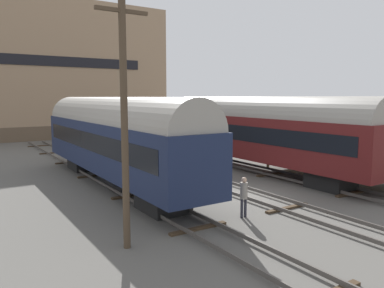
{
  "coord_description": "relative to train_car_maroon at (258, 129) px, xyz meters",
  "views": [
    {
      "loc": [
        -12.95,
        -14.78,
        5.2
      ],
      "look_at": [
        0.0,
        5.17,
        2.2
      ],
      "focal_mm": 35.0,
      "sensor_mm": 36.0,
      "label": 1
    }
  ],
  "objects": [
    {
      "name": "ground_plane",
      "position": [
        -4.99,
        -4.48,
        -2.99
      ],
      "size": [
        200.0,
        200.0,
        0.0
      ],
      "primitive_type": "plane",
      "color": "#56544F"
    },
    {
      "name": "track_left",
      "position": [
        -9.99,
        -4.48,
        -2.85
      ],
      "size": [
        2.6,
        60.0,
        0.26
      ],
      "color": "#4C4742",
      "rests_on": "ground"
    },
    {
      "name": "track_middle",
      "position": [
        -4.99,
        -4.48,
        -2.85
      ],
      "size": [
        2.6,
        60.0,
        0.26
      ],
      "color": "#4C4742",
      "rests_on": "ground"
    },
    {
      "name": "track_right",
      "position": [
        -0.0,
        -4.48,
        -2.85
      ],
      "size": [
        2.6,
        60.0,
        0.26
      ],
      "color": "#4C4742",
      "rests_on": "ground"
    },
    {
      "name": "train_car_maroon",
      "position": [
        0.0,
        0.0,
        0.0
      ],
      "size": [
        2.95,
        18.75,
        5.24
      ],
      "color": "black",
      "rests_on": "ground"
    },
    {
      "name": "train_car_navy",
      "position": [
        -9.99,
        1.39,
        -0.04
      ],
      "size": [
        3.01,
        18.2,
        5.19
      ],
      "color": "black",
      "rests_on": "ground"
    },
    {
      "name": "station_platform",
      "position": [
        2.75,
        -6.4,
        -2.08
      ],
      "size": [
        2.86,
        13.89,
        0.98
      ],
      "color": "brown",
      "rests_on": "ground"
    },
    {
      "name": "person_worker",
      "position": [
        -7.52,
        -7.31,
        -1.91
      ],
      "size": [
        0.32,
        0.32,
        1.79
      ],
      "color": "#282833",
      "rests_on": "ground"
    },
    {
      "name": "utility_pole",
      "position": [
        -13.06,
        -7.6,
        1.69
      ],
      "size": [
        1.8,
        0.24,
        9.04
      ],
      "color": "#473828",
      "rests_on": "ground"
    },
    {
      "name": "warehouse_building",
      "position": [
        -6.47,
        34.4,
        5.58
      ],
      "size": [
        29.36,
        13.43,
        17.15
      ],
      "color": "brown",
      "rests_on": "ground"
    }
  ]
}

